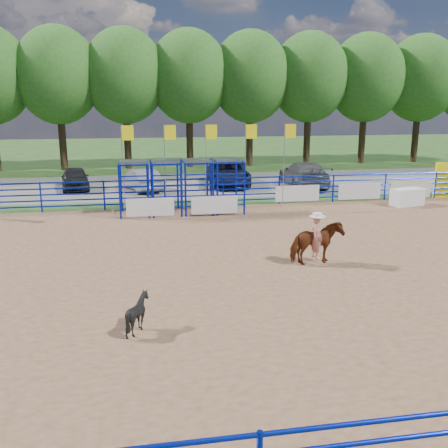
{
  "coord_description": "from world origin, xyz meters",
  "views": [
    {
      "loc": [
        -4.31,
        -15.02,
        5.33
      ],
      "look_at": [
        -1.52,
        1.0,
        1.3
      ],
      "focal_mm": 40.0,
      "sensor_mm": 36.0,
      "label": 1
    }
  ],
  "objects_px": {
    "car_b": "(141,179)",
    "car_c": "(228,173)",
    "horse_and_rider": "(316,239)",
    "car_a": "(75,178)",
    "calf": "(138,313)",
    "car_d": "(304,174)",
    "announcer_table": "(407,197)"
  },
  "relations": [
    {
      "from": "announcer_table",
      "to": "calf",
      "type": "relative_size",
      "value": 1.85
    },
    {
      "from": "announcer_table",
      "to": "horse_and_rider",
      "type": "bearing_deg",
      "value": -133.87
    },
    {
      "from": "calf",
      "to": "car_b",
      "type": "distance_m",
      "value": 19.43
    },
    {
      "from": "calf",
      "to": "car_d",
      "type": "relative_size",
      "value": 0.17
    },
    {
      "from": "calf",
      "to": "announcer_table",
      "type": "bearing_deg",
      "value": -67.52
    },
    {
      "from": "announcer_table",
      "to": "car_c",
      "type": "distance_m",
      "value": 11.31
    },
    {
      "from": "car_b",
      "to": "car_d",
      "type": "bearing_deg",
      "value": 160.42
    },
    {
      "from": "car_b",
      "to": "car_d",
      "type": "relative_size",
      "value": 0.74
    },
    {
      "from": "car_c",
      "to": "car_d",
      "type": "height_order",
      "value": "car_d"
    },
    {
      "from": "horse_and_rider",
      "to": "car_b",
      "type": "distance_m",
      "value": 16.35
    },
    {
      "from": "announcer_table",
      "to": "horse_and_rider",
      "type": "xyz_separation_m",
      "value": [
        -8.03,
        -8.35,
        0.41
      ]
    },
    {
      "from": "car_c",
      "to": "calf",
      "type": "bearing_deg",
      "value": -99.73
    },
    {
      "from": "horse_and_rider",
      "to": "car_a",
      "type": "distance_m",
      "value": 19.06
    },
    {
      "from": "calf",
      "to": "car_c",
      "type": "bearing_deg",
      "value": -35.41
    },
    {
      "from": "car_c",
      "to": "car_d",
      "type": "relative_size",
      "value": 1.01
    },
    {
      "from": "car_b",
      "to": "announcer_table",
      "type": "bearing_deg",
      "value": 135.39
    },
    {
      "from": "car_c",
      "to": "car_d",
      "type": "bearing_deg",
      "value": -10.47
    },
    {
      "from": "calf",
      "to": "car_c",
      "type": "height_order",
      "value": "car_c"
    },
    {
      "from": "announcer_table",
      "to": "calf",
      "type": "bearing_deg",
      "value": -138.28
    },
    {
      "from": "announcer_table",
      "to": "car_d",
      "type": "distance_m",
      "value": 7.42
    },
    {
      "from": "car_a",
      "to": "car_d",
      "type": "relative_size",
      "value": 0.73
    },
    {
      "from": "calf",
      "to": "horse_and_rider",
      "type": "bearing_deg",
      "value": -74.7
    },
    {
      "from": "calf",
      "to": "car_a",
      "type": "bearing_deg",
      "value": -9.08
    },
    {
      "from": "car_a",
      "to": "car_b",
      "type": "height_order",
      "value": "car_a"
    },
    {
      "from": "car_b",
      "to": "car_c",
      "type": "distance_m",
      "value": 5.65
    },
    {
      "from": "car_d",
      "to": "horse_and_rider",
      "type": "bearing_deg",
      "value": 75.6
    },
    {
      "from": "horse_and_rider",
      "to": "car_a",
      "type": "bearing_deg",
      "value": 120.07
    },
    {
      "from": "car_b",
      "to": "horse_and_rider",
      "type": "bearing_deg",
      "value": 92.56
    },
    {
      "from": "car_a",
      "to": "car_b",
      "type": "bearing_deg",
      "value": -23.05
    },
    {
      "from": "car_b",
      "to": "car_c",
      "type": "xyz_separation_m",
      "value": [
        5.56,
        0.97,
        0.1
      ]
    },
    {
      "from": "car_b",
      "to": "car_c",
      "type": "bearing_deg",
      "value": 172.76
    },
    {
      "from": "announcer_table",
      "to": "car_b",
      "type": "distance_m",
      "value": 15.26
    }
  ]
}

